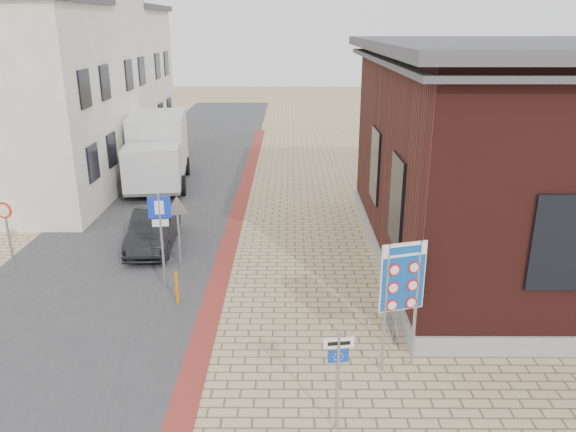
# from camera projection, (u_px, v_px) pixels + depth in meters

# --- Properties ---
(ground) EXTENTS (120.00, 120.00, 0.00)m
(ground) POSITION_uv_depth(u_px,v_px,m) (284.00, 381.00, 12.04)
(ground) COLOR tan
(ground) RESTS_ON ground
(road_strip) EXTENTS (7.00, 60.00, 0.02)m
(road_strip) POSITION_uv_depth(u_px,v_px,m) (170.00, 188.00, 26.25)
(road_strip) COLOR #38383A
(road_strip) RESTS_ON ground
(curb_strip) EXTENTS (0.60, 40.00, 0.02)m
(curb_strip) POSITION_uv_depth(u_px,v_px,m) (235.00, 223.00, 21.51)
(curb_strip) COLOR maroon
(curb_strip) RESTS_ON ground
(brick_building) EXTENTS (13.00, 13.00, 6.80)m
(brick_building) POSITION_uv_depth(u_px,v_px,m) (574.00, 152.00, 17.50)
(brick_building) COLOR gray
(brick_building) RESTS_ON ground
(townhouse_near) EXTENTS (7.40, 6.40, 8.30)m
(townhouse_near) POSITION_uv_depth(u_px,v_px,m) (8.00, 107.00, 22.09)
(townhouse_near) COLOR silver
(townhouse_near) RESTS_ON ground
(townhouse_mid) EXTENTS (7.40, 6.40, 9.10)m
(townhouse_mid) POSITION_uv_depth(u_px,v_px,m) (65.00, 82.00, 27.64)
(townhouse_mid) COLOR silver
(townhouse_mid) RESTS_ON ground
(townhouse_far) EXTENTS (7.40, 6.40, 8.30)m
(townhouse_far) POSITION_uv_depth(u_px,v_px,m) (104.00, 79.00, 33.44)
(townhouse_far) COLOR silver
(townhouse_far) RESTS_ON ground
(bike_rack) EXTENTS (0.08, 1.80, 0.60)m
(bike_rack) POSITION_uv_depth(u_px,v_px,m) (391.00, 319.00, 14.03)
(bike_rack) COLOR slate
(bike_rack) RESTS_ON ground
(sedan) EXTENTS (1.57, 3.93, 1.27)m
(sedan) POSITION_uv_depth(u_px,v_px,m) (153.00, 229.00, 19.10)
(sedan) COLOR black
(sedan) RESTS_ON ground
(box_truck) EXTENTS (3.20, 6.41, 3.22)m
(box_truck) POSITION_uv_depth(u_px,v_px,m) (157.00, 150.00, 26.29)
(box_truck) COLOR slate
(box_truck) RESTS_ON ground
(border_sign) EXTENTS (0.99, 0.34, 3.00)m
(border_sign) POSITION_uv_depth(u_px,v_px,m) (403.00, 280.00, 11.81)
(border_sign) COLOR gray
(border_sign) RESTS_ON ground
(essen_sign) EXTENTS (0.56, 0.11, 2.09)m
(essen_sign) POSITION_uv_depth(u_px,v_px,m) (338.00, 367.00, 10.18)
(essen_sign) COLOR gray
(essen_sign) RESTS_ON ground
(parking_sign) EXTENTS (0.63, 0.12, 2.85)m
(parking_sign) POSITION_uv_depth(u_px,v_px,m) (161.00, 224.00, 15.68)
(parking_sign) COLOR gray
(parking_sign) RESTS_ON ground
(yield_sign) EXTENTS (0.79, 0.32, 2.29)m
(yield_sign) POSITION_uv_depth(u_px,v_px,m) (178.00, 214.00, 17.17)
(yield_sign) COLOR gray
(yield_sign) RESTS_ON ground
(speed_sign) EXTENTS (0.52, 0.11, 2.21)m
(speed_sign) POSITION_uv_depth(u_px,v_px,m) (7.00, 225.00, 17.05)
(speed_sign) COLOR gray
(speed_sign) RESTS_ON ground
(bollard) EXTENTS (0.11, 0.11, 0.96)m
(bollard) POSITION_uv_depth(u_px,v_px,m) (177.00, 288.00, 15.18)
(bollard) COLOR orange
(bollard) RESTS_ON ground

